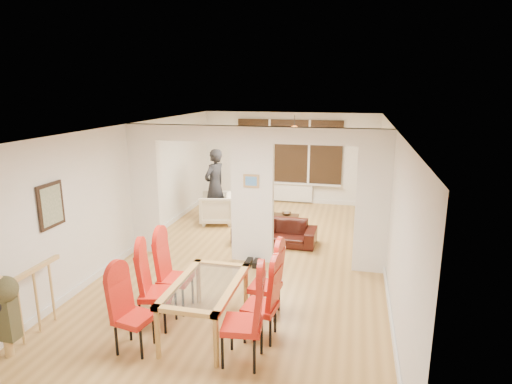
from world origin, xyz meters
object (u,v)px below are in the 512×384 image
(dining_chair_lb, at_px, (157,288))
(dining_chair_ra, at_px, (242,318))
(bowl, at_px, (286,214))
(dining_chair_la, at_px, (134,312))
(armchair, at_px, (217,208))
(dining_chair_rc, at_px, (265,281))
(coffee_table, at_px, (278,220))
(dining_chair_lc, at_px, (175,274))
(person, at_px, (215,185))
(dining_chair_rb, at_px, (260,301))
(dining_table, at_px, (206,307))
(sofa, at_px, (275,231))
(bottle, at_px, (273,210))
(television, at_px, (358,215))

(dining_chair_lb, bearing_deg, dining_chair_ra, -34.82)
(dining_chair_ra, xyz_separation_m, bowl, (-0.36, 5.54, -0.34))
(dining_chair_la, xyz_separation_m, armchair, (-0.65, 5.28, -0.15))
(dining_chair_rc, bearing_deg, coffee_table, 102.94)
(dining_chair_lb, distance_m, dining_chair_rc, 1.54)
(dining_chair_lc, relative_size, person, 0.63)
(dining_chair_lc, bearing_deg, dining_chair_rb, -20.96)
(dining_table, relative_size, dining_chair_lb, 1.35)
(dining_chair_la, bearing_deg, dining_chair_lb, 98.92)
(dining_chair_ra, bearing_deg, dining_chair_rc, 81.17)
(dining_chair_rb, xyz_separation_m, sofa, (-0.49, 3.59, -0.27))
(dining_chair_lc, bearing_deg, sofa, 70.89)
(dining_chair_lc, xyz_separation_m, bowl, (0.95, 4.52, -0.32))
(dining_chair_ra, bearing_deg, bottle, 90.35)
(sofa, bearing_deg, dining_table, -93.26)
(dining_table, height_order, dining_chair_la, dining_chair_la)
(dining_chair_rc, relative_size, bottle, 4.05)
(dining_table, distance_m, television, 5.56)
(dining_chair_lc, bearing_deg, dining_chair_la, -97.20)
(coffee_table, bearing_deg, dining_chair_rc, -82.07)
(dining_chair_lb, distance_m, armchair, 4.72)
(armchair, xyz_separation_m, person, (-0.12, 0.22, 0.53))
(coffee_table, bearing_deg, person, -179.46)
(dining_chair_la, distance_m, dining_chair_rb, 1.62)
(dining_chair_lb, distance_m, bottle, 4.95)
(sofa, distance_m, armchair, 1.97)
(dining_table, bearing_deg, coffee_table, 88.81)
(dining_chair_ra, bearing_deg, dining_chair_la, 176.26)
(dining_chair_la, distance_m, person, 5.57)
(dining_chair_lb, bearing_deg, dining_chair_rc, 9.72)
(person, height_order, coffee_table, person)
(dining_chair_la, distance_m, dining_chair_lc, 1.10)
(dining_chair_la, relative_size, dining_chair_lb, 0.93)
(dining_chair_ra, height_order, coffee_table, dining_chair_ra)
(dining_chair_lb, bearing_deg, armchair, 84.64)
(sofa, height_order, person, person)
(sofa, bearing_deg, bowl, 89.72)
(dining_chair_lb, distance_m, dining_chair_rb, 1.48)
(dining_table, relative_size, television, 1.59)
(dining_chair_rc, height_order, television, dining_chair_rc)
(dining_chair_rc, height_order, person, person)
(dining_chair_la, bearing_deg, dining_chair_ra, 14.19)
(television, bearing_deg, bottle, 91.26)
(dining_chair_ra, bearing_deg, dining_chair_rb, 73.06)
(dining_chair_lc, relative_size, bottle, 4.31)
(sofa, xyz_separation_m, coffee_table, (-0.17, 1.30, -0.15))
(bowl, bearing_deg, dining_table, -93.44)
(coffee_table, bearing_deg, dining_chair_lc, -99.70)
(person, height_order, bowl, person)
(coffee_table, relative_size, bowl, 4.32)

